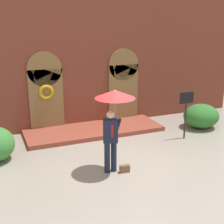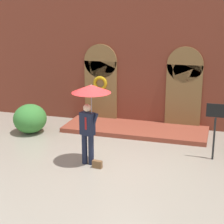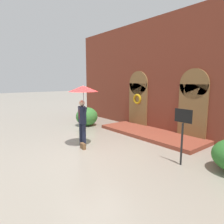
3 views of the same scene
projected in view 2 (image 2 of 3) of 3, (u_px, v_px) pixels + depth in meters
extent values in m
plane|color=gray|center=(111.00, 164.00, 10.91)|extent=(80.00, 80.00, 0.00)
cube|color=brown|center=(143.00, 51.00, 14.01)|extent=(14.00, 0.50, 5.60)
cube|color=brown|center=(101.00, 92.00, 14.62)|extent=(1.30, 0.08, 2.40)
cylinder|color=brown|center=(101.00, 61.00, 14.30)|extent=(1.30, 0.08, 1.30)
cube|color=brown|center=(183.00, 97.00, 13.74)|extent=(1.30, 0.08, 2.40)
cylinder|color=brown|center=(185.00, 65.00, 13.41)|extent=(1.30, 0.08, 1.30)
torus|color=#C69314|center=(100.00, 83.00, 14.46)|extent=(0.56, 0.12, 0.56)
cube|color=brown|center=(135.00, 129.00, 13.70)|extent=(5.20, 1.80, 0.16)
cylinder|color=#191E33|center=(85.00, 149.00, 10.82)|extent=(0.16, 0.16, 0.90)
cylinder|color=#191E33|center=(91.00, 150.00, 10.77)|extent=(0.16, 0.16, 0.90)
cube|color=#191E33|center=(87.00, 124.00, 10.58)|extent=(0.46, 0.36, 0.66)
cube|color=#A51919|center=(86.00, 124.00, 10.45)|extent=(0.06, 0.03, 0.36)
sphere|color=beige|center=(87.00, 108.00, 10.45)|extent=(0.22, 0.22, 0.22)
cylinder|color=#191E33|center=(95.00, 121.00, 10.49)|extent=(0.22, 0.09, 0.46)
cylinder|color=gray|center=(92.00, 110.00, 10.43)|extent=(0.02, 0.02, 0.98)
cone|color=red|center=(91.00, 89.00, 10.26)|extent=(1.10, 1.10, 0.22)
cone|color=white|center=(91.00, 88.00, 10.26)|extent=(0.61, 0.61, 0.20)
cube|color=brown|center=(97.00, 164.00, 10.61)|extent=(0.29, 0.15, 0.22)
cylinder|color=black|center=(214.00, 139.00, 11.06)|extent=(0.06, 0.06, 1.30)
cube|color=black|center=(216.00, 111.00, 10.82)|extent=(0.56, 0.03, 0.40)
ellipsoid|color=#387A33|center=(30.00, 119.00, 13.47)|extent=(1.18, 1.25, 1.05)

